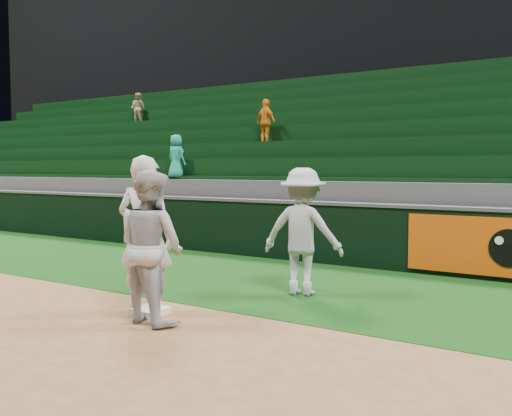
{
  "coord_description": "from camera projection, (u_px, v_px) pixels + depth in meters",
  "views": [
    {
      "loc": [
        5.05,
        -5.17,
        1.93
      ],
      "look_at": [
        0.13,
        2.3,
        1.3
      ],
      "focal_mm": 40.0,
      "sensor_mm": 36.0,
      "label": 1
    }
  ],
  "objects": [
    {
      "name": "ground",
      "position": [
        147.0,
        320.0,
        7.21
      ],
      "size": [
        70.0,
        70.0,
        0.0
      ],
      "primitive_type": "plane",
      "color": "brown",
      "rests_on": "ground"
    },
    {
      "name": "foul_grass",
      "position": [
        272.0,
        281.0,
        9.71
      ],
      "size": [
        36.0,
        4.2,
        0.01
      ],
      "primitive_type": "cube",
      "color": "black",
      "rests_on": "ground"
    },
    {
      "name": "upper_deck",
      "position": [
        475.0,
        59.0,
        21.33
      ],
      "size": [
        40.0,
        12.0,
        12.0
      ],
      "primitive_type": "cube",
      "color": "black",
      "rests_on": "ground"
    },
    {
      "name": "first_base",
      "position": [
        150.0,
        311.0,
        7.5
      ],
      "size": [
        0.41,
        0.41,
        0.09
      ],
      "primitive_type": "cube",
      "rotation": [
        0.0,
        0.0,
        -0.01
      ],
      "color": "white",
      "rests_on": "ground"
    },
    {
      "name": "first_baseman",
      "position": [
        145.0,
        235.0,
        7.55
      ],
      "size": [
        0.88,
        0.72,
        2.09
      ],
      "primitive_type": "imported",
      "rotation": [
        0.0,
        0.0,
        3.47
      ],
      "color": "silver",
      "rests_on": "ground"
    },
    {
      "name": "baserunner",
      "position": [
        151.0,
        246.0,
        7.09
      ],
      "size": [
        1.03,
        0.86,
        1.91
      ],
      "primitive_type": "imported",
      "rotation": [
        0.0,
        0.0,
        2.99
      ],
      "color": "#ADB1B8",
      "rests_on": "ground"
    },
    {
      "name": "base_coach",
      "position": [
        303.0,
        231.0,
        8.62
      ],
      "size": [
        1.35,
        0.92,
        1.92
      ],
      "primitive_type": "imported",
      "rotation": [
        0.0,
        0.0,
        3.32
      ],
      "color": "#A4A6B2",
      "rests_on": "foul_grass"
    },
    {
      "name": "field_wall",
      "position": [
        330.0,
        232.0,
        11.49
      ],
      "size": [
        36.0,
        0.45,
        1.25
      ],
      "color": "black",
      "rests_on": "ground"
    },
    {
      "name": "stadium_seating",
      "position": [
        395.0,
        177.0,
        14.57
      ],
      "size": [
        36.0,
        5.95,
        4.85
      ],
      "color": "#3D3D40",
      "rests_on": "ground"
    }
  ]
}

